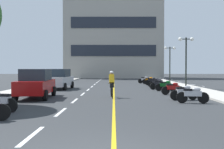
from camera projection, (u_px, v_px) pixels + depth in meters
The scene contains 33 objects.
ground_plane at pixel (111, 87), 26.27m from camera, with size 140.00×140.00×0.00m, color #2D3033.
curb_left at pixel (46, 85), 29.32m from camera, with size 2.40×72.00×0.12m, color #B7B2A8.
curb_right at pixel (177, 85), 29.22m from camera, with size 2.40×72.00×0.12m, color #B7B2A8.
lane_dash_0 at pixel (32, 136), 7.29m from camera, with size 0.14×2.20×0.01m, color silver.
lane_dash_1 at pixel (61, 112), 11.29m from camera, with size 0.14×2.20×0.01m, color silver.
lane_dash_2 at pixel (75, 101), 15.29m from camera, with size 0.14×2.20×0.01m, color silver.
lane_dash_3 at pixel (83, 94), 19.29m from camera, with size 0.14×2.20×0.01m, color silver.
lane_dash_4 at pixel (88, 90), 23.28m from camera, with size 0.14×2.20×0.01m, color silver.
lane_dash_5 at pixel (92, 87), 27.28m from camera, with size 0.14×2.20×0.01m, color silver.
lane_dash_6 at pixel (95, 84), 31.28m from camera, with size 0.14×2.20×0.01m, color silver.
lane_dash_7 at pixel (97, 83), 35.28m from camera, with size 0.14×2.20×0.01m, color silver.
lane_dash_8 at pixel (99, 81), 39.28m from camera, with size 0.14×2.20×0.01m, color silver.
lane_dash_9 at pixel (100, 80), 43.28m from camera, with size 0.14×2.20×0.01m, color silver.
lane_dash_10 at pixel (101, 79), 47.28m from camera, with size 0.14×2.20×0.01m, color silver.
lane_dash_11 at pixel (102, 78), 51.28m from camera, with size 0.14×2.20×0.01m, color silver.
centre_line_yellow at pixel (114, 85), 29.27m from camera, with size 0.12×66.00×0.01m, color gold.
office_building at pixel (113, 35), 54.56m from camera, with size 19.09×9.08×17.61m.
street_lamp_mid at pixel (186, 50), 24.90m from camera, with size 1.46×0.36×4.68m.
street_lamp_far at pixel (170, 56), 33.77m from camera, with size 1.46×0.36×4.54m.
parked_car_near at pixel (36, 83), 16.63m from camera, with size 2.10×4.28×1.82m.
parked_car_mid at pixel (59, 79), 24.04m from camera, with size 2.16×4.31×1.82m.
motorcycle_1 at pixel (0, 101), 11.34m from camera, with size 1.64×0.78×0.92m.
motorcycle_2 at pixel (193, 94), 14.13m from camera, with size 1.70×0.60×0.92m.
motorcycle_3 at pixel (184, 92), 15.55m from camera, with size 1.69×0.62×0.92m.
motorcycle_4 at pixel (173, 88), 18.83m from camera, with size 1.68×0.66×0.92m.
motorcycle_5 at pixel (166, 85), 21.87m from camera, with size 1.70×0.60×0.92m.
motorcycle_6 at pixel (159, 84), 23.63m from camera, with size 1.64×0.79×0.92m.
motorcycle_7 at pixel (157, 83), 25.66m from camera, with size 1.70×0.60×0.92m.
motorcycle_8 at pixel (155, 82), 27.69m from camera, with size 1.67×0.68×0.92m.
motorcycle_9 at pixel (152, 81), 29.77m from camera, with size 1.68×0.65×0.92m.
motorcycle_10 at pixel (149, 80), 31.80m from camera, with size 1.67×0.69×0.92m.
motorcycle_11 at pixel (145, 80), 33.54m from camera, with size 1.70×0.60×0.92m.
cyclist_rider at pixel (112, 84), 16.96m from camera, with size 0.42×1.77×1.71m.
Camera 1 is at (0.25, -5.24, 1.83)m, focal length 42.71 mm.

